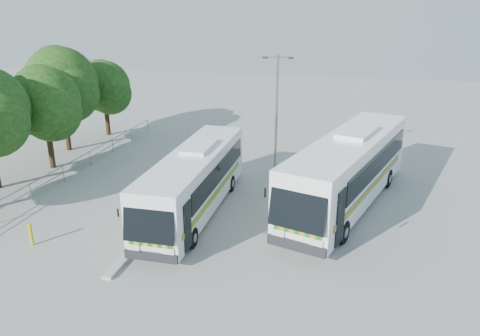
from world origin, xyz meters
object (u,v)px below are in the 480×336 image
(coach_adjacent, at_px, (348,169))
(lamppost, at_px, (277,110))
(tree_far_c, at_px, (45,102))
(bollard, at_px, (31,234))
(coach_main, at_px, (194,180))
(tree_far_e, at_px, (105,87))
(tree_far_d, at_px, (62,83))

(coach_adjacent, xyz_separation_m, lamppost, (-4.41, 3.72, 2.06))
(tree_far_c, height_order, bollard, tree_far_c)
(coach_main, bearing_deg, tree_far_e, 132.55)
(tree_far_d, bearing_deg, coach_main, -33.12)
(tree_far_c, height_order, coach_adjacent, tree_far_c)
(tree_far_c, xyz_separation_m, tree_far_d, (-1.19, 3.70, 0.56))
(tree_far_e, distance_m, lamppost, 15.85)
(tree_far_d, distance_m, tree_far_e, 4.65)
(tree_far_c, xyz_separation_m, lamppost, (14.12, 2.10, -0.22))
(tree_far_d, relative_size, coach_main, 0.65)
(tree_far_e, bearing_deg, lamppost, -22.64)
(coach_main, xyz_separation_m, bollard, (-5.82, -5.02, -1.18))
(tree_far_d, distance_m, bollard, 15.20)
(tree_far_e, xyz_separation_m, bollard, (5.81, -17.55, -3.36))
(lamppost, xyz_separation_m, bollard, (-8.82, -11.45, -3.52))
(tree_far_d, xyz_separation_m, bollard, (6.49, -13.05, -4.29))
(lamppost, bearing_deg, bollard, -131.77)
(bollard, bearing_deg, tree_far_e, 108.32)
(tree_far_d, height_order, coach_main, tree_far_d)
(tree_far_e, relative_size, bollard, 5.65)
(tree_far_c, distance_m, lamppost, 14.28)
(coach_adjacent, bearing_deg, coach_main, -142.99)
(tree_far_e, distance_m, coach_main, 17.23)
(bollard, bearing_deg, coach_adjacent, 30.31)
(tree_far_d, relative_size, bollard, 6.99)
(tree_far_d, relative_size, lamppost, 1.00)
(tree_far_d, bearing_deg, tree_far_e, 81.37)
(coach_main, height_order, coach_adjacent, coach_adjacent)
(tree_far_d, height_order, bollard, tree_far_d)
(tree_far_e, height_order, lamppost, lamppost)
(tree_far_d, xyz_separation_m, coach_main, (12.31, -8.03, -3.11))
(lamppost, distance_m, bollard, 14.87)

